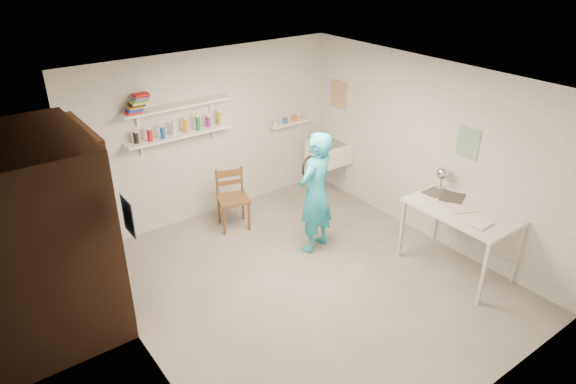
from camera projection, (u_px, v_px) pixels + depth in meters
floor at (308, 282)px, 6.17m from camera, size 4.00×4.50×0.02m
ceiling at (312, 84)px, 5.08m from camera, size 4.00×4.50×0.02m
wall_back at (210, 135)px, 7.25m from camera, size 4.00×0.02×2.40m
wall_front at (490, 298)px, 4.01m from camera, size 4.00×0.02×2.40m
wall_left at (133, 254)px, 4.56m from camera, size 0.02×4.50×2.40m
wall_right at (430, 152)px, 6.69m from camera, size 0.02×4.50×2.40m
doorway_recess at (100, 224)px, 5.42m from camera, size 0.02×0.90×2.00m
corridor_box at (27, 242)px, 5.02m from camera, size 1.40×1.50×2.10m
door_lintel at (84, 130)px, 4.95m from camera, size 0.06×1.05×0.10m
door_jamb_near at (119, 244)px, 5.07m from camera, size 0.06×0.10×2.00m
door_jamb_far at (87, 206)px, 5.79m from camera, size 0.06×0.10×2.00m
shelf_lower at (181, 135)px, 6.82m from camera, size 1.50×0.22×0.03m
shelf_upper at (178, 106)px, 6.64m from camera, size 1.50×0.22×0.03m
ledge_shelf at (290, 123)px, 7.94m from camera, size 0.70×0.14×0.03m
poster_left at (128, 217)px, 4.45m from camera, size 0.01×0.28×0.36m
poster_right_a at (338, 95)px, 7.82m from camera, size 0.01×0.34×0.42m
poster_right_b at (468, 143)px, 6.15m from camera, size 0.01×0.30×0.38m
belfast_sink at (329, 152)px, 8.00m from camera, size 0.48×0.60×0.30m
man at (316, 193)px, 6.49m from camera, size 0.68×0.54×1.62m
wall_clock at (309, 167)px, 6.55m from camera, size 0.29×0.12×0.29m
wooden_chair at (233, 199)px, 7.13m from camera, size 0.51×0.50×0.89m
work_table at (458, 239)px, 6.23m from camera, size 0.76×1.27×0.85m
desk_lamp at (443, 173)px, 6.41m from camera, size 0.16×0.16×0.16m
spray_cans at (180, 128)px, 6.78m from camera, size 1.29×0.06×0.17m
book_stack at (137, 104)px, 6.30m from camera, size 0.32×0.14×0.22m
ledge_pots at (290, 119)px, 7.91m from camera, size 0.48×0.07×0.09m
papers at (464, 208)px, 6.03m from camera, size 0.30×0.22×0.02m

